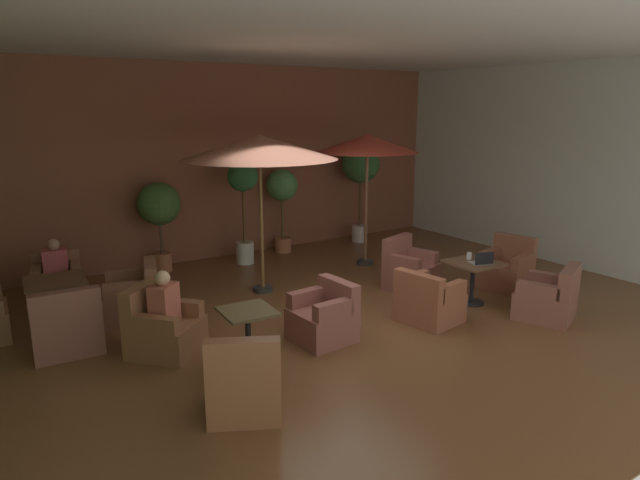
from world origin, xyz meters
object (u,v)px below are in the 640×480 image
(armchair_front_left_south, at_px, (549,299))
(cafe_table_mid_center, at_px, (56,290))
(patio_umbrella_center_beige, at_px, (367,145))
(open_laptop, at_px, (482,261))
(potted_tree_left_corner, at_px, (361,169))
(armchair_mid_center_east, at_px, (134,297))
(potted_tree_right_corner, at_px, (243,192))
(potted_tree_mid_left, at_px, (282,193))
(armchair_front_right_north, at_px, (163,329))
(potted_tree_mid_right, at_px, (159,208))
(patron_by_window, at_px, (164,300))
(armchair_front_left_west, at_px, (507,269))
(armchair_front_right_south, at_px, (324,318))
(armchair_front_right_east, at_px, (245,384))
(cafe_table_front_right, at_px, (248,324))
(patron_blue_shirt, at_px, (56,262))
(armchair_mid_center_north, at_px, (67,329))
(cafe_table_front_left, at_px, (473,272))
(armchair_front_left_north, at_px, (409,270))
(patio_umbrella_tall_red, at_px, (259,148))
(iced_drink_cup, at_px, (469,256))
(armchair_mid_center_south, at_px, (58,284))
(armchair_front_left_east, at_px, (428,302))

(armchair_front_left_south, height_order, cafe_table_mid_center, armchair_front_left_south)
(patio_umbrella_center_beige, bearing_deg, open_laptop, -89.47)
(potted_tree_left_corner, bearing_deg, open_laptop, -103.14)
(cafe_table_mid_center, xyz_separation_m, armchair_mid_center_east, (0.99, -0.28, -0.22))
(cafe_table_mid_center, bearing_deg, potted_tree_right_corner, 22.09)
(potted_tree_mid_left, bearing_deg, armchair_front_right_north, -136.81)
(potted_tree_mid_right, bearing_deg, patron_by_window, -107.24)
(armchair_front_left_west, relative_size, potted_tree_right_corner, 0.43)
(armchair_front_right_north, distance_m, armchair_front_right_south, 2.08)
(armchair_front_right_south, bearing_deg, armchair_front_right_east, -147.03)
(cafe_table_front_right, distance_m, patron_blue_shirt, 3.87)
(armchair_front_left_west, distance_m, cafe_table_mid_center, 7.16)
(cafe_table_mid_center, xyz_separation_m, potted_tree_right_corner, (3.65, 1.48, 0.90))
(armchair_mid_center_north, relative_size, potted_tree_right_corner, 0.43)
(patio_umbrella_center_beige, height_order, potted_tree_mid_left, patio_umbrella_center_beige)
(patron_blue_shirt, xyz_separation_m, open_laptop, (5.48, -3.73, 0.05))
(cafe_table_front_left, bearing_deg, potted_tree_mid_right, 128.45)
(armchair_front_left_north, relative_size, armchair_front_left_south, 0.90)
(potted_tree_left_corner, xyz_separation_m, patron_by_window, (-5.68, -3.42, -0.97))
(patio_umbrella_tall_red, xyz_separation_m, open_laptop, (2.50, -2.50, -1.67))
(armchair_mid_center_north, bearing_deg, cafe_table_mid_center, 87.11)
(patio_umbrella_tall_red, bearing_deg, iced_drink_cup, -40.79)
(armchair_front_left_south, bearing_deg, cafe_table_mid_center, 148.88)
(cafe_table_front_right, xyz_separation_m, cafe_table_mid_center, (-1.73, 2.56, 0.03))
(armchair_front_left_north, relative_size, armchair_front_right_north, 0.84)
(armchair_front_right_east, distance_m, armchair_mid_center_east, 3.32)
(armchair_mid_center_south, bearing_deg, cafe_table_front_right, -66.30)
(armchair_front_right_east, relative_size, armchair_mid_center_east, 1.00)
(potted_tree_left_corner, height_order, potted_tree_mid_left, potted_tree_left_corner)
(armchair_front_right_south, relative_size, potted_tree_right_corner, 0.39)
(patio_umbrella_center_beige, xyz_separation_m, potted_tree_mid_right, (-3.51, 1.72, -1.13))
(patio_umbrella_tall_red, xyz_separation_m, potted_tree_mid_left, (1.58, 2.09, -1.12))
(armchair_front_left_east, height_order, open_laptop, open_laptop)
(armchair_front_left_north, xyz_separation_m, potted_tree_right_corner, (-1.64, 2.98, 1.10))
(patron_blue_shirt, distance_m, patron_by_window, 2.82)
(potted_tree_right_corner, bearing_deg, potted_tree_mid_left, 18.60)
(armchair_mid_center_south, distance_m, potted_tree_right_corner, 3.69)
(armchair_mid_center_east, height_order, potted_tree_left_corner, potted_tree_left_corner)
(armchair_mid_center_north, relative_size, open_laptop, 2.43)
(armchair_front_left_south, relative_size, armchair_front_right_north, 0.93)
(potted_tree_mid_left, bearing_deg, patron_by_window, -136.26)
(armchair_front_left_north, xyz_separation_m, patron_blue_shirt, (-5.13, 2.47, 0.36))
(armchair_front_right_north, distance_m, patron_by_window, 0.39)
(armchair_mid_center_north, xyz_separation_m, potted_tree_right_corner, (3.70, 2.51, 1.12))
(cafe_table_front_right, distance_m, patron_by_window, 1.13)
(cafe_table_mid_center, distance_m, patio_umbrella_center_beige, 5.90)
(armchair_front_left_north, distance_m, patron_by_window, 4.32)
(armchair_front_right_north, relative_size, potted_tree_mid_left, 0.61)
(armchair_mid_center_north, xyz_separation_m, iced_drink_cup, (5.74, -1.42, 0.42))
(armchair_front_left_west, xyz_separation_m, patio_umbrella_tall_red, (-3.62, 2.12, 2.09))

